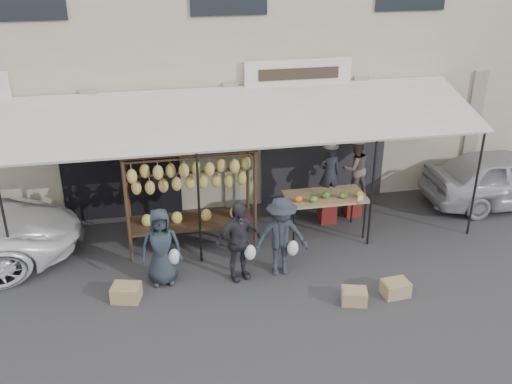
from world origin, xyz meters
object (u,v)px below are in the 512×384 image
customer_left (161,247)px  crate_near_a (354,296)px  banana_rack (190,177)px  customer_mid (238,241)px  produce_table (326,198)px  crate_near_b (395,288)px  vendor_left (329,174)px  vendor_right (355,168)px  customer_right (281,237)px  crate_far (126,293)px  sedan (508,178)px

customer_left → crate_near_a: (3.27, -1.32, -0.62)m
banana_rack → customer_mid: size_ratio=1.65×
customer_mid → customer_left: bearing=158.1°
produce_table → crate_near_b: produce_table is taller
vendor_left → vendor_right: bearing=-164.8°
customer_mid → customer_right: 0.82m
banana_rack → crate_near_a: size_ratio=5.87×
customer_right → crate_far: size_ratio=3.23×
crate_near_b → produce_table: bearing=103.3°
customer_mid → crate_near_a: size_ratio=3.55×
crate_far → crate_near_b: bearing=-9.4°
banana_rack → sedan: bearing=4.6°
vendor_left → customer_right: size_ratio=0.84×
crate_near_a → sedan: (4.94, 3.13, 0.54)m
produce_table → customer_right: (-1.29, -1.33, -0.07)m
produce_table → customer_right: bearing=-134.1°
crate_far → sedan: size_ratio=0.13×
customer_mid → sedan: 7.08m
sedan → customer_mid: bearing=108.1°
produce_table → vendor_left: 0.67m
vendor_left → sedan: bearing=179.2°
customer_left → crate_near_b: bearing=-17.7°
customer_right → sedan: (5.99, 1.94, -0.12)m
customer_right → crate_far: customer_right is taller
produce_table → vendor_right: (0.91, 0.75, 0.29)m
produce_table → customer_right: 1.85m
customer_right → crate_near_b: customer_right is taller
customer_mid → vendor_left: bearing=21.8°
produce_table → vendor_right: 1.21m
vendor_left → customer_left: vendor_left is taller
crate_near_a → sedan: sedan is taller
customer_left → crate_near_a: customer_left is taller
produce_table → customer_left: 3.71m
customer_mid → crate_far: size_ratio=3.20×
vendor_left → customer_left: 4.16m
banana_rack → customer_right: 2.19m
produce_table → vendor_left: vendor_left is taller
banana_rack → crate_near_b: (3.42, -2.45, -1.43)m
customer_left → crate_near_a: 3.58m
banana_rack → vendor_right: 3.84m
customer_right → customer_left: bearing=178.2°
customer_left → crate_near_b: (4.09, -1.24, -0.61)m
crate_near_a → crate_far: bearing=167.5°
crate_near_b → crate_far: (-4.76, 0.79, 0.01)m
banana_rack → customer_left: (-0.67, -1.20, -0.82)m
crate_near_b → crate_far: crate_far is taller
sedan → vendor_right: bearing=90.1°
customer_mid → sedan: (6.81, 1.94, -0.12)m
vendor_left → crate_near_a: 3.28m
banana_rack → vendor_right: banana_rack is taller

